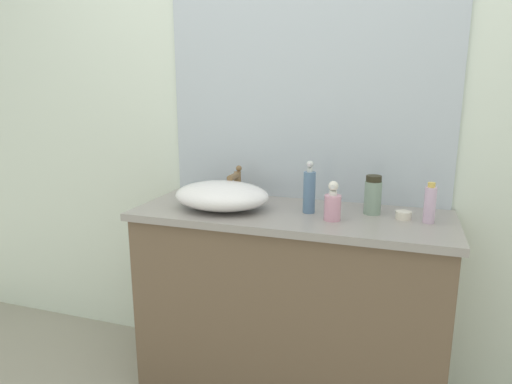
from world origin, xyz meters
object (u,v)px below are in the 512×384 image
object	(u,v)px
perfume_bottle	(373,195)
candle_jar	(403,215)
lotion_bottle	(309,190)
spray_can	(430,204)
soap_dispenser	(333,205)
sink_basin	(222,196)

from	to	relation	value
perfume_bottle	candle_jar	distance (m)	0.15
lotion_bottle	spray_can	bearing A→B (deg)	0.69
candle_jar	soap_dispenser	bearing A→B (deg)	-158.66
candle_jar	spray_can	bearing A→B (deg)	-11.89
soap_dispenser	lotion_bottle	world-z (taller)	lotion_bottle
lotion_bottle	perfume_bottle	world-z (taller)	lotion_bottle
lotion_bottle	candle_jar	size ratio (longest dim) A/B	3.55
soap_dispenser	spray_can	distance (m)	0.37
soap_dispenser	candle_jar	bearing A→B (deg)	21.34
soap_dispenser	spray_can	world-z (taller)	spray_can
sink_basin	spray_can	world-z (taller)	spray_can
spray_can	candle_jar	xyz separation A→B (m)	(-0.09, 0.02, -0.06)
soap_dispenser	perfume_bottle	xyz separation A→B (m)	(0.14, 0.14, 0.02)
soap_dispenser	lotion_bottle	distance (m)	0.14
soap_dispenser	lotion_bottle	bearing A→B (deg)	144.39
lotion_bottle	spray_can	world-z (taller)	lotion_bottle
lotion_bottle	perfume_bottle	xyz separation A→B (m)	(0.25, 0.06, -0.02)
spray_can	perfume_bottle	bearing A→B (deg)	165.30
soap_dispenser	spray_can	bearing A→B (deg)	13.24
soap_dispenser	perfume_bottle	bearing A→B (deg)	44.95
sink_basin	candle_jar	xyz separation A→B (m)	(0.75, 0.09, -0.04)
sink_basin	spray_can	size ratio (longest dim) A/B	2.60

